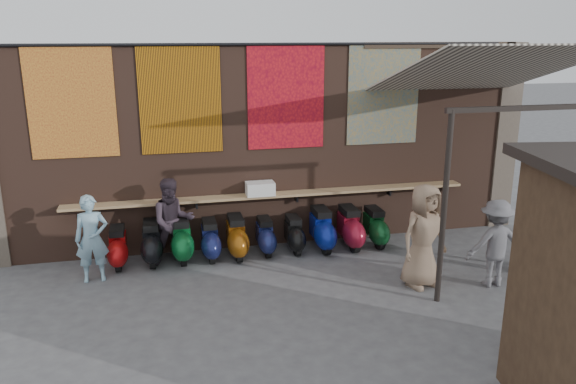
# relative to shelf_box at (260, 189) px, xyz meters

# --- Properties ---
(ground) EXTENTS (70.00, 70.00, 0.00)m
(ground) POSITION_rel_shelf_box_xyz_m (0.26, -2.30, -1.25)
(ground) COLOR #474749
(ground) RESTS_ON ground
(brick_wall) EXTENTS (10.00, 0.40, 4.00)m
(brick_wall) POSITION_rel_shelf_box_xyz_m (0.26, 0.40, 0.75)
(brick_wall) COLOR brown
(brick_wall) RESTS_ON ground
(pier_right) EXTENTS (0.50, 0.50, 4.00)m
(pier_right) POSITION_rel_shelf_box_xyz_m (5.46, 0.40, 0.75)
(pier_right) COLOR #4C4238
(pier_right) RESTS_ON ground
(eating_counter) EXTENTS (8.00, 0.32, 0.05)m
(eating_counter) POSITION_rel_shelf_box_xyz_m (0.26, 0.03, -0.15)
(eating_counter) COLOR #9E7A51
(eating_counter) RESTS_ON brick_wall
(shelf_box) EXTENTS (0.55, 0.32, 0.26)m
(shelf_box) POSITION_rel_shelf_box_xyz_m (0.00, 0.00, 0.00)
(shelf_box) COLOR white
(shelf_box) RESTS_ON eating_counter
(tapestry_redgold) EXTENTS (1.50, 0.02, 2.00)m
(tapestry_redgold) POSITION_rel_shelf_box_xyz_m (-3.34, 0.18, 1.75)
(tapestry_redgold) COLOR maroon
(tapestry_redgold) RESTS_ON brick_wall
(tapestry_sun) EXTENTS (1.50, 0.02, 2.00)m
(tapestry_sun) POSITION_rel_shelf_box_xyz_m (-1.44, 0.18, 1.75)
(tapestry_sun) COLOR orange
(tapestry_sun) RESTS_ON brick_wall
(tapestry_orange) EXTENTS (1.50, 0.02, 2.00)m
(tapestry_orange) POSITION_rel_shelf_box_xyz_m (0.56, 0.18, 1.75)
(tapestry_orange) COLOR red
(tapestry_orange) RESTS_ON brick_wall
(tapestry_multi) EXTENTS (1.50, 0.02, 2.00)m
(tapestry_multi) POSITION_rel_shelf_box_xyz_m (2.56, 0.18, 1.75)
(tapestry_multi) COLOR #235982
(tapestry_multi) RESTS_ON brick_wall
(hang_rail) EXTENTS (9.50, 0.06, 0.06)m
(hang_rail) POSITION_rel_shelf_box_xyz_m (0.26, 0.17, 2.73)
(hang_rail) COLOR black
(hang_rail) RESTS_ON brick_wall
(scooter_stool_0) EXTENTS (0.35, 0.77, 0.73)m
(scooter_stool_0) POSITION_rel_shelf_box_xyz_m (-2.73, -0.27, -0.89)
(scooter_stool_0) COLOR #A80C0E
(scooter_stool_0) RESTS_ON ground
(scooter_stool_1) EXTENTS (0.38, 0.83, 0.79)m
(scooter_stool_1) POSITION_rel_shelf_box_xyz_m (-2.12, -0.25, -0.86)
(scooter_stool_1) COLOR black
(scooter_stool_1) RESTS_ON ground
(scooter_stool_2) EXTENTS (0.39, 0.87, 0.82)m
(scooter_stool_2) POSITION_rel_shelf_box_xyz_m (-1.56, -0.26, -0.84)
(scooter_stool_2) COLOR #0D5B27
(scooter_stool_2) RESTS_ON ground
(scooter_stool_3) EXTENTS (0.35, 0.79, 0.75)m
(scooter_stool_3) POSITION_rel_shelf_box_xyz_m (-1.04, -0.29, -0.88)
(scooter_stool_3) COLOR #131947
(scooter_stool_3) RESTS_ON ground
(scooter_stool_4) EXTENTS (0.38, 0.84, 0.80)m
(scooter_stool_4) POSITION_rel_shelf_box_xyz_m (-0.53, -0.32, -0.86)
(scooter_stool_4) COLOR #7E420B
(scooter_stool_4) RESTS_ON ground
(scooter_stool_5) EXTENTS (0.33, 0.74, 0.70)m
(scooter_stool_5) POSITION_rel_shelf_box_xyz_m (0.04, -0.26, -0.90)
(scooter_stool_5) COLOR navy
(scooter_stool_5) RESTS_ON ground
(scooter_stool_6) EXTENTS (0.33, 0.73, 0.69)m
(scooter_stool_6) POSITION_rel_shelf_box_xyz_m (0.62, -0.28, -0.91)
(scooter_stool_6) COLOR black
(scooter_stool_6) RESTS_ON ground
(scooter_stool_7) EXTENTS (0.40, 0.88, 0.83)m
(scooter_stool_7) POSITION_rel_shelf_box_xyz_m (1.18, -0.32, -0.84)
(scooter_stool_7) COLOR navy
(scooter_stool_7) RESTS_ON ground
(scooter_stool_8) EXTENTS (0.39, 0.87, 0.82)m
(scooter_stool_8) POSITION_rel_shelf_box_xyz_m (1.76, -0.35, -0.84)
(scooter_stool_8) COLOR maroon
(scooter_stool_8) RESTS_ON ground
(scooter_stool_9) EXTENTS (0.36, 0.80, 0.76)m
(scooter_stool_9) POSITION_rel_shelf_box_xyz_m (2.31, -0.32, -0.87)
(scooter_stool_9) COLOR #0D431D
(scooter_stool_9) RESTS_ON ground
(diner_left) EXTENTS (0.59, 0.42, 1.54)m
(diner_left) POSITION_rel_shelf_box_xyz_m (-3.10, -0.81, -0.48)
(diner_left) COLOR #86B0C4
(diner_left) RESTS_ON ground
(diner_right) EXTENTS (0.88, 0.73, 1.64)m
(diner_right) POSITION_rel_shelf_box_xyz_m (-1.71, -0.36, -0.43)
(diner_right) COLOR #342832
(diner_right) RESTS_ON ground
(shopper_navy) EXTENTS (1.12, 0.87, 1.77)m
(shopper_navy) POSITION_rel_shelf_box_xyz_m (4.54, -2.11, -0.37)
(shopper_navy) COLOR black
(shopper_navy) RESTS_ON ground
(shopper_grey) EXTENTS (1.00, 0.60, 1.52)m
(shopper_grey) POSITION_rel_shelf_box_xyz_m (3.55, -2.56, -0.49)
(shopper_grey) COLOR slate
(shopper_grey) RESTS_ON ground
(shopper_tan) EXTENTS (1.00, 0.79, 1.79)m
(shopper_tan) POSITION_rel_shelf_box_xyz_m (2.36, -2.29, -0.36)
(shopper_tan) COLOR #8A6F57
(shopper_tan) RESTS_ON ground
(awning_canvas) EXTENTS (3.20, 3.28, 0.97)m
(awning_canvas) POSITION_rel_shelf_box_xyz_m (3.76, -1.40, 2.30)
(awning_canvas) COLOR beige
(awning_canvas) RESTS_ON brick_wall
(awning_ledger) EXTENTS (3.30, 0.08, 0.12)m
(awning_ledger) POSITION_rel_shelf_box_xyz_m (3.76, 0.19, 2.70)
(awning_ledger) COLOR #33261C
(awning_ledger) RESTS_ON brick_wall
(awning_header) EXTENTS (3.00, 0.08, 0.08)m
(awning_header) POSITION_rel_shelf_box_xyz_m (3.76, -2.90, 1.83)
(awning_header) COLOR black
(awning_header) RESTS_ON awning_post_left
(awning_post_left) EXTENTS (0.09, 0.09, 3.10)m
(awning_post_left) POSITION_rel_shelf_box_xyz_m (2.36, -2.90, 0.30)
(awning_post_left) COLOR black
(awning_post_left) RESTS_ON ground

